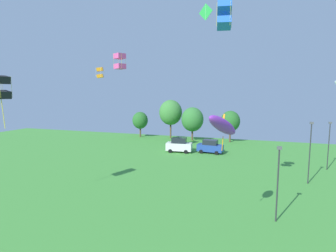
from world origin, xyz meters
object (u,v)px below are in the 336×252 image
Objects in this scene: treeline_tree_0 at (140,120)px; kite_flying_7 at (120,61)px; kite_flying_6 at (100,73)px; treeline_tree_2 at (192,119)px; light_post_2 at (278,180)px; treeline_tree_1 at (171,112)px; kite_flying_0 at (224,15)px; parked_car_leftmost at (179,145)px; kite_flying_2 at (206,12)px; kite_flying_3 at (1,87)px; parked_car_second_from_left at (210,147)px; light_post_0 at (329,143)px; kite_flying_1 at (223,126)px; treeline_tree_3 at (230,121)px; light_post_3 at (310,150)px.

kite_flying_7 is at bearing -72.92° from treeline_tree_0.
kite_flying_6 is 23.80m from treeline_tree_2.
light_post_2 is 39.99m from treeline_tree_1.
kite_flying_0 is at bearing -73.00° from treeline_tree_2.
kite_flying_2 is at bearing -39.56° from parked_car_leftmost.
kite_flying_3 reaches higher than treeline_tree_2.
kite_flying_3 is (-17.94, -4.51, -5.40)m from kite_flying_0.
kite_flying_0 is 27.14m from parked_car_second_from_left.
kite_flying_7 is at bearing -134.71° from parked_car_leftmost.
light_post_0 reaches higher than light_post_2.
treeline_tree_2 is (-5.36, 15.35, -17.16)m from kite_flying_2.
kite_flying_1 is 37.55m from treeline_tree_3.
treeline_tree_1 is (-10.68, 16.62, -15.88)m from kite_flying_2.
light_post_0 is at bearing 36.33° from kite_flying_3.
kite_flying_7 is 0.50× the size of parked_car_second_from_left.
kite_flying_6 is 0.72× the size of kite_flying_7.
kite_flying_2 reaches higher than kite_flying_3.
treeline_tree_3 reaches higher than light_post_0.
kite_flying_6 is (-1.77, 17.75, 2.59)m from kite_flying_3.
parked_car_leftmost is (-10.18, 24.74, -6.58)m from kite_flying_1.
kite_flying_6 is at bearing 95.70° from kite_flying_3.
treeline_tree_1 is at bearing 112.84° from kite_flying_1.
treeline_tree_0 is at bearing -175.40° from treeline_tree_1.
light_post_3 is (-3.41, -6.88, 0.29)m from light_post_0.
kite_flying_0 is 8.82m from kite_flying_1.
kite_flying_6 is 0.25× the size of light_post_0.
kite_flying_1 is 24.73m from kite_flying_7.
treeline_tree_0 is at bearing 154.32° from light_post_0.
treeline_tree_0 is at bearing 152.97° from parked_car_second_from_left.
parked_car_leftmost is 0.71× the size of light_post_0.
light_post_3 is (26.34, 15.00, -6.65)m from kite_flying_3.
parked_car_second_from_left is (-4.99, 25.73, -6.69)m from kite_flying_1.
light_post_2 is at bearing -0.61° from kite_flying_0.
kite_flying_3 is 23.86m from light_post_2.
kite_flying_0 is 42.62m from treeline_tree_0.
kite_flying_2 reaches higher than kite_flying_0.
kite_flying_7 is at bearing -107.24° from treeline_tree_2.
kite_flying_1 is 41.27m from treeline_tree_1.
kite_flying_0 is 0.52× the size of kite_flying_1.
treeline_tree_3 is (14.09, 20.56, -10.29)m from kite_flying_7.
kite_flying_3 is 0.66× the size of light_post_3.
kite_flying_2 is 1.08× the size of kite_flying_7.
light_post_0 is at bearing 66.92° from light_post_2.
light_post_2 is (-7.42, -17.41, -0.20)m from light_post_0.
treeline_tree_1 reaches higher than light_post_0.
parked_car_second_from_left is (13.46, 26.82, -9.39)m from kite_flying_3.
treeline_tree_3 is at bearing 54.70° from parked_car_leftmost.
light_post_0 reaches higher than parked_car_second_from_left.
light_post_2 is (8.87, -22.35, 2.26)m from parked_car_second_from_left.
kite_flying_0 is at bearing -33.89° from kite_flying_6.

